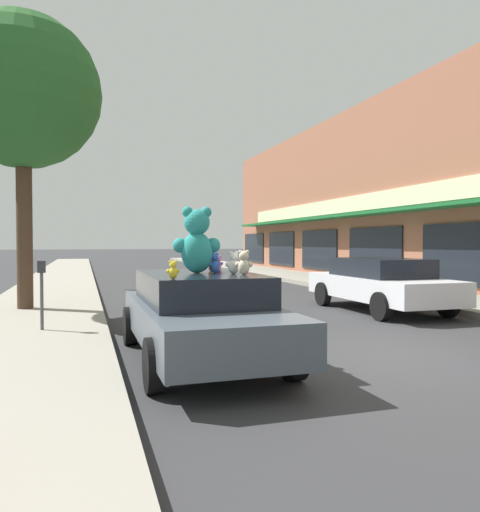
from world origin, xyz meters
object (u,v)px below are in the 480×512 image
at_px(plush_art_car, 199,312).
at_px(teddy_bear_yellow, 173,270).
at_px(teddy_bear_giant, 197,241).
at_px(teddy_bear_blue, 215,263).
at_px(teddy_bear_brown, 211,264).
at_px(parked_car_far_center, 380,283).
at_px(teddy_bear_purple, 219,263).
at_px(teddy_bear_cream, 244,263).
at_px(teddy_bear_pink, 218,264).
at_px(parking_meter, 42,286).
at_px(teddy_bear_white, 233,263).
at_px(street_tree, 23,93).

bearing_deg(plush_art_car, teddy_bear_yellow, -118.81).
height_order(teddy_bear_giant, teddy_bear_blue, teddy_bear_giant).
bearing_deg(teddy_bear_brown, parked_car_far_center, 156.39).
bearing_deg(teddy_bear_blue, teddy_bear_yellow, 27.00).
height_order(teddy_bear_purple, teddy_bear_cream, teddy_bear_cream).
relative_size(teddy_bear_purple, teddy_bear_cream, 0.66).
xyz_separation_m(teddy_bear_pink, parking_meter, (-2.74, 2.24, -0.46)).
xyz_separation_m(teddy_bear_white, parking_meter, (-2.83, 2.82, -0.49)).
distance_m(teddy_bear_blue, teddy_bear_brown, 0.55).
distance_m(teddy_bear_brown, teddy_bear_yellow, 1.85).
distance_m(parked_car_far_center, parking_meter, 8.18).
distance_m(teddy_bear_yellow, parked_car_far_center, 7.97).
height_order(teddy_bear_giant, teddy_bear_purple, teddy_bear_giant).
xyz_separation_m(teddy_bear_brown, parking_meter, (-2.72, 1.91, -0.45)).
distance_m(teddy_bear_purple, teddy_bear_brown, 0.52).
relative_size(plush_art_car, parked_car_far_center, 1.02).
xyz_separation_m(teddy_bear_giant, parking_meter, (-2.37, 2.41, -0.81)).
bearing_deg(teddy_bear_cream, street_tree, -33.85).
distance_m(plush_art_car, parking_meter, 3.44).
distance_m(teddy_bear_purple, teddy_bear_pink, 0.82).
height_order(teddy_bear_giant, teddy_bear_cream, teddy_bear_giant).
xyz_separation_m(plush_art_car, street_tree, (-3.03, 5.80, 4.67)).
distance_m(teddy_bear_purple, parking_meter, 3.33).
bearing_deg(parking_meter, parked_car_far_center, 9.88).
bearing_deg(parking_meter, teddy_bear_giant, -45.41).
distance_m(teddy_bear_white, teddy_bear_yellow, 1.23).
distance_m(teddy_bear_blue, parking_meter, 3.64).
height_order(teddy_bear_white, teddy_bear_yellow, teddy_bear_white).
bearing_deg(parking_meter, street_tree, 100.68).
bearing_deg(teddy_bear_purple, plush_art_car, 104.36).
bearing_deg(teddy_bear_cream, teddy_bear_yellow, 52.09).
relative_size(plush_art_car, teddy_bear_cream, 13.37).
bearing_deg(teddy_bear_blue, teddy_bear_brown, -123.62).
bearing_deg(teddy_bear_purple, teddy_bear_yellow, 104.95).
relative_size(teddy_bear_white, teddy_bear_yellow, 1.41).
xyz_separation_m(plush_art_car, teddy_bear_blue, (0.24, 0.00, 0.74)).
xyz_separation_m(teddy_bear_purple, teddy_bear_cream, (-0.04, -1.55, 0.06)).
distance_m(teddy_bear_purple, parked_car_far_center, 5.87).
bearing_deg(teddy_bear_pink, teddy_bear_yellow, -5.08).
height_order(teddy_bear_white, parking_meter, teddy_bear_white).
height_order(teddy_bear_purple, parking_meter, teddy_bear_purple).
xyz_separation_m(teddy_bear_giant, teddy_bear_white, (0.45, -0.41, -0.32)).
height_order(teddy_bear_blue, street_tree, street_tree).
height_order(teddy_bear_white, teddy_bear_pink, teddy_bear_white).
relative_size(parked_car_far_center, parking_meter, 3.65).
distance_m(teddy_bear_blue, parked_car_far_center, 6.68).
xyz_separation_m(plush_art_car, teddy_bear_white, (0.43, -0.36, 0.75)).
height_order(teddy_bear_white, parked_car_far_center, teddy_bear_white).
bearing_deg(teddy_bear_cream, teddy_bear_brown, -52.16).
height_order(teddy_bear_pink, parking_meter, teddy_bear_pink).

